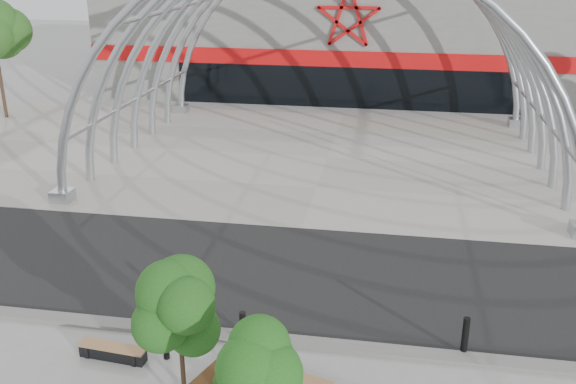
{
  "coord_description": "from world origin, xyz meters",
  "views": [
    {
      "loc": [
        3.14,
        -14.34,
        9.81
      ],
      "look_at": [
        0.0,
        4.0,
        2.6
      ],
      "focal_mm": 40.0,
      "sensor_mm": 36.0,
      "label": 1
    }
  ],
  "objects_px": {
    "street_tree_0": "(179,318)",
    "bench_1": "(289,383)",
    "bench_0": "(113,352)",
    "bollard_2": "(243,330)"
  },
  "relations": [
    {
      "from": "street_tree_0",
      "to": "bench_0",
      "type": "distance_m",
      "value": 3.59
    },
    {
      "from": "bench_0",
      "to": "bench_1",
      "type": "relative_size",
      "value": 0.83
    },
    {
      "from": "street_tree_0",
      "to": "bench_0",
      "type": "xyz_separation_m",
      "value": [
        -2.4,
        1.5,
        -2.21
      ]
    },
    {
      "from": "street_tree_0",
      "to": "bench_1",
      "type": "bearing_deg",
      "value": 24.51
    },
    {
      "from": "street_tree_0",
      "to": "bench_1",
      "type": "height_order",
      "value": "street_tree_0"
    },
    {
      "from": "street_tree_0",
      "to": "bollard_2",
      "type": "relative_size",
      "value": 3.23
    },
    {
      "from": "bench_0",
      "to": "bench_1",
      "type": "bearing_deg",
      "value": -6.21
    },
    {
      "from": "street_tree_0",
      "to": "bench_0",
      "type": "relative_size",
      "value": 1.83
    },
    {
      "from": "bench_0",
      "to": "street_tree_0",
      "type": "bearing_deg",
      "value": -32.06
    },
    {
      "from": "street_tree_0",
      "to": "bench_0",
      "type": "height_order",
      "value": "street_tree_0"
    }
  ]
}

